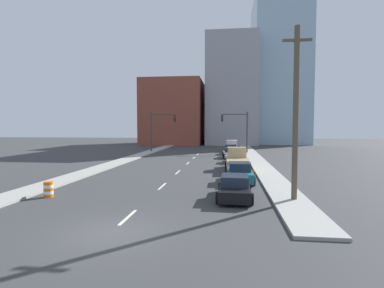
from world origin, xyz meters
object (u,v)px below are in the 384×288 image
(sedan_black, at_px, (235,188))
(sedan_navy, at_px, (236,157))
(pickup_truck_tan, at_px, (237,161))
(sedan_maroon, at_px, (231,150))
(traffic_signal_right, at_px, (240,127))
(traffic_barrel, at_px, (48,189))
(sedan_teal, at_px, (239,173))
(sedan_white, at_px, (230,153))
(utility_pole_right_near, at_px, (296,113))
(box_truck_blue, at_px, (232,146))
(traffic_signal_left, at_px, (158,127))

(sedan_black, distance_m, sedan_navy, 18.42)
(sedan_black, bearing_deg, pickup_truck_tan, 88.88)
(sedan_black, height_order, sedan_maroon, sedan_maroon)
(traffic_signal_right, bearing_deg, sedan_black, -92.67)
(traffic_signal_right, xyz_separation_m, traffic_barrel, (-12.74, -32.11, -3.84))
(traffic_barrel, distance_m, sedan_teal, 13.39)
(sedan_white, xyz_separation_m, sedan_maroon, (0.10, 5.76, 0.04))
(traffic_barrel, height_order, pickup_truck_tan, pickup_truck_tan)
(pickup_truck_tan, bearing_deg, sedan_white, 91.83)
(traffic_signal_right, relative_size, utility_pole_right_near, 0.67)
(sedan_navy, bearing_deg, sedan_white, 100.47)
(traffic_barrel, distance_m, pickup_truck_tan, 17.43)
(traffic_barrel, relative_size, sedan_navy, 0.21)
(pickup_truck_tan, bearing_deg, box_truck_blue, 89.60)
(sedan_black, bearing_deg, sedan_navy, 89.51)
(sedan_black, height_order, sedan_navy, sedan_navy)
(utility_pole_right_near, bearing_deg, traffic_signal_left, 116.20)
(sedan_navy, relative_size, sedan_white, 1.00)
(utility_pole_right_near, relative_size, traffic_barrel, 10.44)
(utility_pole_right_near, bearing_deg, traffic_signal_right, 93.51)
(traffic_barrel, relative_size, box_truck_blue, 0.18)
(traffic_signal_left, distance_m, box_truck_blue, 13.34)
(traffic_signal_left, distance_m, utility_pole_right_near, 35.07)
(traffic_signal_right, bearing_deg, sedan_teal, -92.15)
(utility_pole_right_near, xyz_separation_m, sedan_navy, (-2.84, 18.71, -4.40))
(sedan_black, distance_m, sedan_maroon, 29.26)
(sedan_black, distance_m, sedan_teal, 5.44)
(sedan_white, bearing_deg, sedan_teal, -91.60)
(sedan_navy, bearing_deg, sedan_teal, -86.82)
(utility_pole_right_near, relative_size, pickup_truck_tan, 1.62)
(traffic_barrel, xyz_separation_m, pickup_truck_tan, (11.77, 12.85, 0.42))
(pickup_truck_tan, relative_size, sedan_maroon, 1.31)
(utility_pole_right_near, relative_size, sedan_navy, 2.22)
(traffic_signal_right, height_order, traffic_barrel, traffic_signal_right)
(traffic_signal_left, height_order, traffic_barrel, traffic_signal_left)
(pickup_truck_tan, xyz_separation_m, sedan_maroon, (-0.47, 17.36, -0.21))
(traffic_signal_left, bearing_deg, sedan_black, -68.78)
(sedan_navy, distance_m, sedan_maroon, 10.86)
(utility_pole_right_near, bearing_deg, sedan_black, 174.92)
(utility_pole_right_near, relative_size, sedan_white, 2.23)
(sedan_teal, bearing_deg, traffic_signal_right, 86.13)
(traffic_signal_right, relative_size, pickup_truck_tan, 1.09)
(traffic_signal_right, xyz_separation_m, sedan_maroon, (-1.44, -1.90, -3.63))
(sedan_white, xyz_separation_m, box_truck_blue, (0.34, 11.39, 0.28))
(traffic_barrel, xyz_separation_m, sedan_black, (11.29, 0.96, 0.17))
(sedan_maroon, bearing_deg, traffic_signal_right, 53.92)
(traffic_barrel, relative_size, sedan_teal, 0.22)
(traffic_barrel, height_order, box_truck_blue, box_truck_blue)
(sedan_black, distance_m, sedan_white, 23.49)
(utility_pole_right_near, xyz_separation_m, traffic_barrel, (-14.67, -0.65, -4.61))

